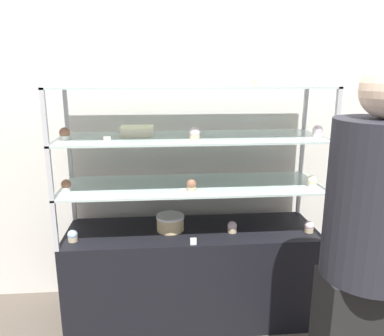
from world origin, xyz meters
name	(u,v)px	position (x,y,z in m)	size (l,w,h in m)	color
ground_plane	(192,315)	(0.00, 0.00, 0.00)	(20.00, 20.00, 0.00)	brown
back_wall	(187,115)	(0.00, 0.39, 1.30)	(8.00, 0.05, 2.60)	silver
display_base	(192,273)	(0.00, 0.00, 0.31)	(1.57, 0.48, 0.62)	black
display_riser_lower	(192,187)	(0.00, 0.00, 0.90)	(1.57, 0.48, 0.30)	#B7B7BC
display_riser_middle	(192,139)	(0.00, 0.00, 1.20)	(1.57, 0.48, 0.30)	#B7B7BC
display_riser_upper	(192,88)	(0.00, 0.00, 1.49)	(1.57, 0.48, 0.30)	#B7B7BC
layer_cake_centerpiece	(170,223)	(-0.14, 0.00, 0.67)	(0.17, 0.17, 0.10)	#DBBC84
sheet_cake_frosted	(137,131)	(-0.32, 0.04, 1.24)	(0.19, 0.12, 0.06)	beige
cupcake_0	(73,236)	(-0.71, -0.11, 0.66)	(0.06, 0.06, 0.07)	#CCB28C
cupcake_1	(232,227)	(0.24, -0.07, 0.66)	(0.06, 0.06, 0.07)	#CCB28C
cupcake_2	(309,227)	(0.72, -0.10, 0.66)	(0.06, 0.06, 0.07)	#CCB28C
price_tag_0	(193,241)	(-0.01, -0.22, 0.64)	(0.04, 0.00, 0.04)	white
cupcake_3	(66,185)	(-0.74, -0.06, 0.95)	(0.06, 0.06, 0.07)	white
cupcake_4	(191,185)	(-0.01, -0.12, 0.95)	(0.06, 0.06, 0.07)	#CCB28C
cupcake_5	(312,181)	(0.71, -0.10, 0.95)	(0.06, 0.06, 0.07)	beige
price_tag_1	(182,192)	(-0.07, -0.22, 0.94)	(0.04, 0.00, 0.04)	white
cupcake_6	(65,134)	(-0.72, -0.04, 1.25)	(0.06, 0.06, 0.07)	white
cupcake_7	(195,133)	(0.01, -0.08, 1.25)	(0.06, 0.06, 0.07)	#CCB28C
cupcake_8	(318,131)	(0.73, -0.08, 1.25)	(0.06, 0.06, 0.07)	white
price_tag_2	(107,141)	(-0.47, -0.22, 1.24)	(0.04, 0.00, 0.04)	white
cupcake_9	(58,81)	(-0.72, -0.10, 1.54)	(0.05, 0.05, 0.06)	white
cupcake_10	(125,80)	(-0.37, -0.08, 1.54)	(0.05, 0.05, 0.06)	white
cupcake_11	(192,80)	(-0.01, -0.06, 1.54)	(0.05, 0.05, 0.06)	beige
cupcake_12	(257,80)	(0.35, -0.11, 1.54)	(0.05, 0.05, 0.06)	#CCB28C
cupcake_13	(318,80)	(0.72, -0.05, 1.54)	(0.05, 0.05, 0.06)	beige
price_tag_3	(278,82)	(0.44, -0.22, 1.53)	(0.04, 0.00, 0.04)	white
customer_figure	(368,250)	(0.66, -0.84, 0.87)	(0.38, 0.38, 1.62)	black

